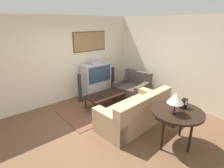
% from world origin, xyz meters
% --- Properties ---
extents(ground_plane, '(12.00, 12.00, 0.00)m').
position_xyz_m(ground_plane, '(0.00, 0.00, 0.00)').
color(ground_plane, brown).
extents(wall_back, '(12.00, 0.10, 2.70)m').
position_xyz_m(wall_back, '(0.02, 2.13, 1.36)').
color(wall_back, beige).
rests_on(wall_back, ground_plane).
extents(wall_right, '(0.06, 12.00, 2.70)m').
position_xyz_m(wall_right, '(2.63, 0.00, 1.35)').
color(wall_right, beige).
rests_on(wall_right, ground_plane).
extents(area_rug, '(2.57, 1.43, 0.01)m').
position_xyz_m(area_rug, '(0.59, 0.84, 0.01)').
color(area_rug, brown).
rests_on(area_rug, ground_plane).
extents(tv, '(1.00, 0.48, 1.24)m').
position_xyz_m(tv, '(0.99, 1.77, 0.59)').
color(tv, '#B7B7BC').
rests_on(tv, ground_plane).
extents(couch, '(2.05, 1.04, 0.87)m').
position_xyz_m(couch, '(0.64, -0.42, 0.32)').
color(couch, tan).
rests_on(couch, ground_plane).
extents(armchair, '(1.12, 1.16, 0.88)m').
position_xyz_m(armchair, '(1.81, 0.76, 0.30)').
color(armchair, '#473D38').
rests_on(armchair, ground_plane).
extents(coffee_table, '(1.18, 0.62, 0.42)m').
position_xyz_m(coffee_table, '(0.63, 0.82, 0.38)').
color(coffee_table, black).
rests_on(coffee_table, ground_plane).
extents(console_table, '(1.05, 1.05, 0.80)m').
position_xyz_m(console_table, '(0.68, -1.51, 0.73)').
color(console_table, black).
rests_on(console_table, ground_plane).
extents(table_lamp, '(0.32, 0.32, 0.44)m').
position_xyz_m(table_lamp, '(0.52, -1.52, 1.13)').
color(table_lamp, black).
rests_on(table_lamp, console_table).
extents(mantel_clock, '(0.15, 0.10, 0.20)m').
position_xyz_m(mantel_clock, '(0.89, -1.52, 0.91)').
color(mantel_clock, black).
rests_on(mantel_clock, console_table).
extents(remote, '(0.08, 0.17, 0.02)m').
position_xyz_m(remote, '(0.46, 0.78, 0.43)').
color(remote, black).
rests_on(remote, coffee_table).
extents(speaker_tower_left, '(0.20, 0.20, 0.93)m').
position_xyz_m(speaker_tower_left, '(0.28, 1.70, 0.44)').
color(speaker_tower_left, black).
rests_on(speaker_tower_left, ground_plane).
extents(speaker_tower_right, '(0.20, 0.20, 0.93)m').
position_xyz_m(speaker_tower_right, '(1.71, 1.70, 0.44)').
color(speaker_tower_right, black).
rests_on(speaker_tower_right, ground_plane).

